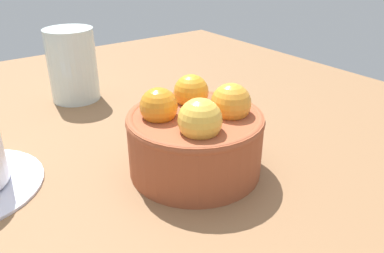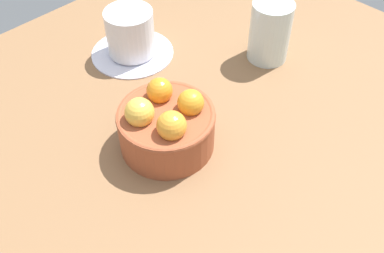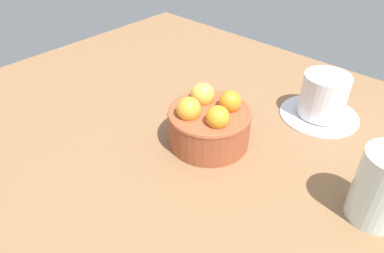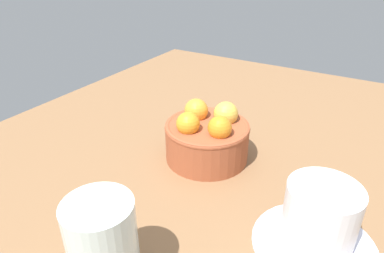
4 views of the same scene
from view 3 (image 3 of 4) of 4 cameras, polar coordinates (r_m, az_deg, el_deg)
ground_plane at (r=64.82cm, az=2.64°, el=-3.50°), size 113.71×88.54×3.15cm
terracotta_bowl at (r=61.29cm, az=2.75°, el=0.71°), size 14.38×14.38×9.80cm
coffee_cup at (r=72.75cm, az=20.31°, el=4.22°), size 15.23×15.23×8.90cm
water_glass at (r=53.97cm, az=28.31°, el=-8.59°), size 7.32×7.32×11.03cm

